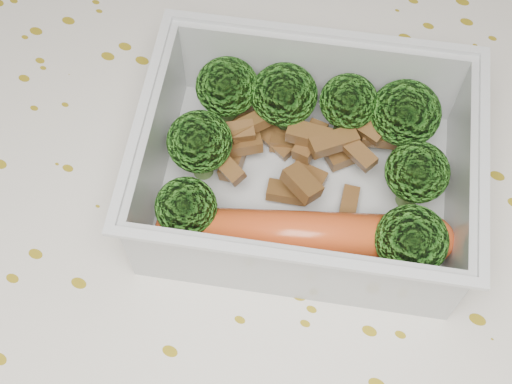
% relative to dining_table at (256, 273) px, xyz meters
% --- Properties ---
extents(dining_table, '(1.40, 0.90, 0.75)m').
position_rel_dining_table_xyz_m(dining_table, '(0.00, 0.00, 0.00)').
color(dining_table, brown).
rests_on(dining_table, ground).
extents(tablecloth, '(1.46, 0.96, 0.19)m').
position_rel_dining_table_xyz_m(tablecloth, '(0.00, 0.00, 0.05)').
color(tablecloth, silver).
rests_on(tablecloth, dining_table).
extents(lunch_container, '(0.22, 0.19, 0.07)m').
position_rel_dining_table_xyz_m(lunch_container, '(0.02, 0.03, 0.11)').
color(lunch_container, silver).
rests_on(lunch_container, tablecloth).
extents(broccoli_florets, '(0.17, 0.15, 0.05)m').
position_rel_dining_table_xyz_m(broccoli_florets, '(0.02, 0.04, 0.13)').
color(broccoli_florets, '#608C3F').
rests_on(broccoli_florets, lunch_container).
extents(meat_pile, '(0.11, 0.08, 0.03)m').
position_rel_dining_table_xyz_m(meat_pile, '(0.01, 0.05, 0.11)').
color(meat_pile, brown).
rests_on(meat_pile, lunch_container).
extents(sausage, '(0.15, 0.08, 0.03)m').
position_rel_dining_table_xyz_m(sausage, '(0.03, -0.01, 0.12)').
color(sausage, '#D34D1E').
rests_on(sausage, lunch_container).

